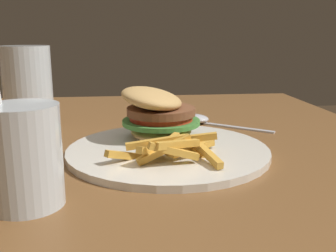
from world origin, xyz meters
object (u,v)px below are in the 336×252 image
(meal_plate_near, at_px, (163,132))
(juice_glass, at_px, (24,158))
(spoon, at_px, (197,119))
(beer_glass, at_px, (28,90))

(meal_plate_near, relative_size, juice_glass, 1.81)
(meal_plate_near, bearing_deg, juice_glass, 139.02)
(juice_glass, bearing_deg, spoon, -34.76)
(spoon, bearing_deg, meal_plate_near, 100.82)
(beer_glass, bearing_deg, juice_glass, -168.11)
(meal_plate_near, relative_size, beer_glass, 1.95)
(meal_plate_near, distance_m, beer_glass, 0.27)
(meal_plate_near, height_order, spoon, meal_plate_near)
(beer_glass, height_order, spoon, beer_glass)
(meal_plate_near, xyz_separation_m, beer_glass, (0.14, 0.23, 0.05))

